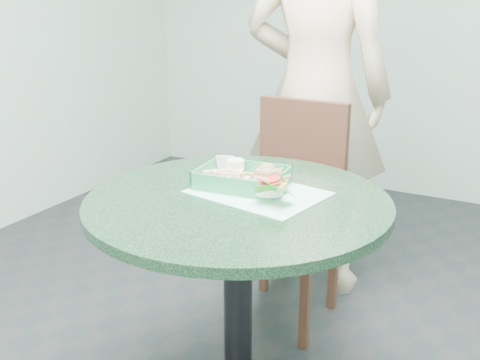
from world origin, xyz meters
The scene contains 9 objects.
cafe_table centered at (0.00, 0.00, 0.58)m, with size 0.91×0.91×0.75m.
dining_chair centered at (-0.10, 0.69, 0.53)m, with size 0.40×0.40×0.93m.
diner_person centered at (-0.13, 0.99, 1.14)m, with size 0.83×0.55×2.29m, color beige.
placemat centered at (0.04, 0.06, 0.75)m, with size 0.38×0.28×0.00m, color #9EE1CC.
food_basket centered at (-0.04, 0.09, 0.77)m, with size 0.27×0.20×0.05m.
crab_sandwich centered at (0.05, 0.08, 0.80)m, with size 0.13×0.13×0.07m.
fries_pile centered at (-0.08, 0.08, 0.79)m, with size 0.10×0.11×0.04m, color beige, non-canonical shape.
sauce_ramekin centered at (-0.08, 0.15, 0.80)m, with size 0.06×0.06×0.03m.
garnish_cup centered at (0.09, 0.02, 0.79)m, with size 0.12×0.12×0.05m.
Camera 1 is at (0.74, -1.39, 1.35)m, focal length 42.00 mm.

